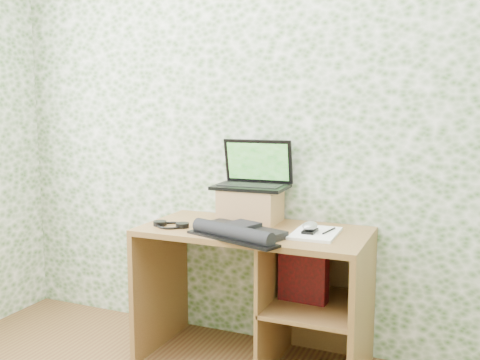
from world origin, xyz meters
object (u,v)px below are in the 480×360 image
at_px(riser, 251,205).
at_px(notepad, 315,233).
at_px(desk, 269,278).
at_px(laptop, 254,176).
at_px(keyboard, 238,232).

distance_m(riser, notepad, 0.45).
height_order(riser, notepad, riser).
bearing_deg(notepad, desk, 171.13).
relative_size(laptop, notepad, 1.32).
height_order(laptop, notepad, laptop).
height_order(riser, keyboard, riser).
bearing_deg(riser, notepad, -19.80).
xyz_separation_m(laptop, notepad, (0.41, -0.19, -0.25)).
distance_m(riser, keyboard, 0.35).
bearing_deg(laptop, desk, -47.78).
height_order(keyboard, notepad, keyboard).
relative_size(keyboard, notepad, 1.73).
relative_size(desk, laptop, 2.93).
bearing_deg(notepad, riser, 158.63).
bearing_deg(keyboard, laptop, 118.83).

